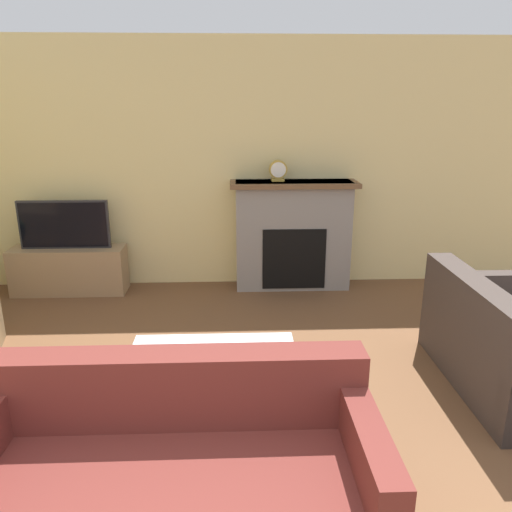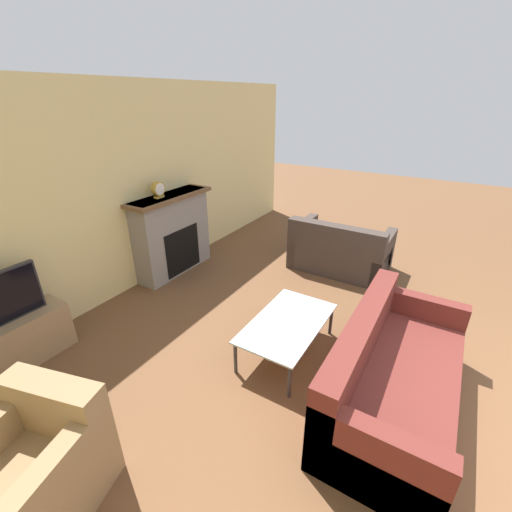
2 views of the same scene
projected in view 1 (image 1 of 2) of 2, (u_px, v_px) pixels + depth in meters
The scene contains 8 objects.
wall_back at pixel (213, 166), 5.51m from camera, with size 8.78×0.06×2.70m.
fireplace at pixel (293, 233), 5.56m from camera, with size 1.38×0.41×1.21m.
tv_stand at pixel (70, 270), 5.49m from camera, with size 1.22×0.36×0.51m.
tv at pixel (64, 225), 5.34m from camera, with size 0.95×0.06×0.52m.
couch_sectional at pixel (175, 483), 2.38m from camera, with size 1.92×0.90×0.82m.
couch_loveseat at pixel (510, 350), 3.66m from camera, with size 0.90×1.44×0.82m.
coffee_table at pixel (213, 360), 3.39m from camera, with size 1.15×0.66×0.39m.
mantel_clock at pixel (278, 170), 5.35m from camera, with size 0.20×0.07×0.23m.
Camera 1 is at (0.24, -0.84, 2.03)m, focal length 35.00 mm.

